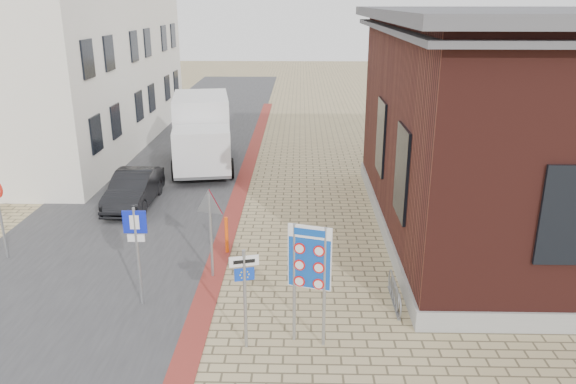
% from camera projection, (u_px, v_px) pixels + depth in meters
% --- Properties ---
extents(ground, '(120.00, 120.00, 0.00)m').
position_uv_depth(ground, '(283.00, 355.00, 11.72)').
color(ground, tan).
rests_on(ground, ground).
extents(road_strip, '(7.00, 60.00, 0.02)m').
position_uv_depth(road_strip, '(175.00, 160.00, 26.02)').
color(road_strip, '#38383A').
rests_on(road_strip, ground).
extents(curb_strip, '(0.60, 40.00, 0.02)m').
position_uv_depth(curb_strip, '(238.00, 196.00, 21.21)').
color(curb_strip, maroon).
rests_on(curb_strip, ground).
extents(townhouse_near, '(7.40, 6.40, 8.30)m').
position_uv_depth(townhouse_near, '(12.00, 77.00, 21.95)').
color(townhouse_near, white).
rests_on(townhouse_near, ground).
extents(townhouse_mid, '(7.40, 6.40, 9.10)m').
position_uv_depth(townhouse_mid, '(70.00, 53.00, 27.50)').
color(townhouse_mid, white).
rests_on(townhouse_mid, ground).
extents(townhouse_far, '(7.40, 6.40, 8.30)m').
position_uv_depth(townhouse_far, '(111.00, 51.00, 33.30)').
color(townhouse_far, white).
rests_on(townhouse_far, ground).
extents(bike_rack, '(0.08, 1.80, 0.60)m').
position_uv_depth(bike_rack, '(395.00, 293.00, 13.66)').
color(bike_rack, slate).
rests_on(bike_rack, ground).
extents(sedan, '(1.33, 3.82, 1.26)m').
position_uv_depth(sedan, '(134.00, 189.00, 20.09)').
color(sedan, black).
rests_on(sedan, ground).
extents(box_truck, '(3.22, 6.14, 3.06)m').
position_uv_depth(box_truck, '(202.00, 132.00, 24.51)').
color(box_truck, slate).
rests_on(box_truck, ground).
extents(border_sign, '(0.90, 0.31, 2.73)m').
position_uv_depth(border_sign, '(310.00, 260.00, 11.55)').
color(border_sign, gray).
rests_on(border_sign, ground).
extents(essen_sign, '(0.60, 0.20, 2.27)m').
position_uv_depth(essen_sign, '(245.00, 285.00, 11.54)').
color(essen_sign, gray).
rests_on(essen_sign, ground).
extents(parking_sign, '(0.55, 0.07, 2.52)m').
position_uv_depth(parking_sign, '(136.00, 240.00, 13.13)').
color(parking_sign, gray).
rests_on(parking_sign, ground).
extents(yield_sign, '(0.84, 0.32, 2.42)m').
position_uv_depth(yield_sign, '(210.00, 212.00, 14.47)').
color(yield_sign, gray).
rests_on(yield_sign, ground).
extents(bollard, '(0.12, 0.12, 1.12)m').
position_uv_depth(bollard, '(227.00, 235.00, 16.30)').
color(bollard, '#FF550D').
rests_on(bollard, ground).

